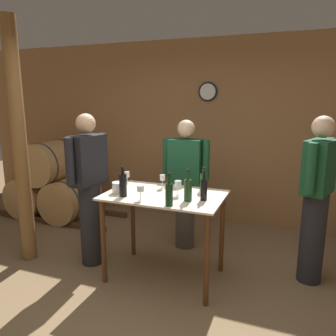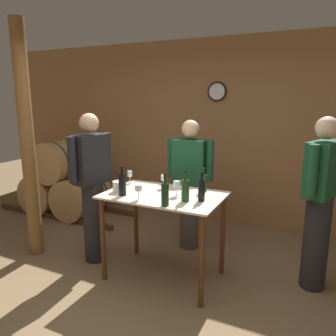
% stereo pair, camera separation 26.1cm
% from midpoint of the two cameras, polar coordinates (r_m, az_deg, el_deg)
% --- Properties ---
extents(ground_plane, '(14.00, 14.00, 0.00)m').
position_cam_midpoint_polar(ground_plane, '(3.20, -3.21, -23.39)').
color(ground_plane, brown).
extents(back_wall, '(8.40, 0.08, 2.70)m').
position_cam_midpoint_polar(back_wall, '(4.93, 10.60, 6.03)').
color(back_wall, '#996B42').
rests_on(back_wall, ground_plane).
extents(barrel_rack, '(2.27, 0.78, 1.21)m').
position_cam_midpoint_polar(barrel_rack, '(5.54, -16.28, -2.56)').
color(barrel_rack, '#4C331E').
rests_on(barrel_rack, ground_plane).
extents(tasting_table, '(1.19, 0.77, 0.91)m').
position_cam_midpoint_polar(tasting_table, '(3.35, 1.50, -7.19)').
color(tasting_table, beige).
rests_on(tasting_table, ground_plane).
extents(wooden_post, '(0.16, 0.16, 2.70)m').
position_cam_midpoint_polar(wooden_post, '(4.02, -21.61, 4.00)').
color(wooden_post, brown).
rests_on(wooden_post, ground_plane).
extents(wine_bottle_far_left, '(0.07, 0.07, 0.30)m').
position_cam_midpoint_polar(wine_bottle_far_left, '(3.25, -5.69, -2.77)').
color(wine_bottle_far_left, black).
rests_on(wine_bottle_far_left, tasting_table).
extents(wine_bottle_left, '(0.07, 0.07, 0.30)m').
position_cam_midpoint_polar(wine_bottle_left, '(2.93, 2.04, -4.50)').
color(wine_bottle_left, black).
rests_on(wine_bottle_left, tasting_table).
extents(wine_bottle_center, '(0.08, 0.08, 0.30)m').
position_cam_midpoint_polar(wine_bottle_center, '(3.06, 5.49, -3.83)').
color(wine_bottle_center, '#193819').
rests_on(wine_bottle_center, tasting_table).
extents(wine_bottle_right, '(0.07, 0.07, 0.25)m').
position_cam_midpoint_polar(wine_bottle_right, '(3.40, 8.41, -2.52)').
color(wine_bottle_right, '#193819').
rests_on(wine_bottle_right, tasting_table).
extents(wine_bottle_far_right, '(0.06, 0.06, 0.28)m').
position_cam_midpoint_polar(wine_bottle_far_right, '(3.09, 8.28, -3.80)').
color(wine_bottle_far_right, black).
rests_on(wine_bottle_far_right, tasting_table).
extents(wine_glass_near_left, '(0.06, 0.06, 0.14)m').
position_cam_midpoint_polar(wine_glass_near_left, '(3.71, -4.69, -1.14)').
color(wine_glass_near_left, silver).
rests_on(wine_glass_near_left, tasting_table).
extents(wine_glass_near_center, '(0.07, 0.07, 0.14)m').
position_cam_midpoint_polar(wine_glass_near_center, '(3.10, -2.77, -3.62)').
color(wine_glass_near_center, silver).
rests_on(wine_glass_near_center, tasting_table).
extents(wine_glass_near_right, '(0.06, 0.06, 0.15)m').
position_cam_midpoint_polar(wine_glass_near_right, '(3.50, 1.36, -1.81)').
color(wine_glass_near_right, silver).
rests_on(wine_glass_near_right, tasting_table).
extents(wine_glass_far_side, '(0.07, 0.07, 0.15)m').
position_cam_midpoint_polar(wine_glass_far_side, '(3.22, 3.88, -2.95)').
color(wine_glass_far_side, silver).
rests_on(wine_glass_far_side, tasting_table).
extents(ice_bucket, '(0.13, 0.13, 0.11)m').
position_cam_midpoint_polar(ice_bucket, '(3.39, -6.34, -3.24)').
color(ice_bucket, white).
rests_on(ice_bucket, tasting_table).
extents(person_host, '(0.34, 0.56, 1.70)m').
position_cam_midpoint_polar(person_host, '(3.50, 26.91, -5.19)').
color(person_host, '#232328').
rests_on(person_host, ground_plane).
extents(person_visitor_with_scarf, '(0.59, 0.24, 1.60)m').
position_cam_midpoint_polar(person_visitor_with_scarf, '(4.02, 5.66, -2.51)').
color(person_visitor_with_scarf, '#4C4742').
rests_on(person_visitor_with_scarf, ground_plane).
extents(person_visitor_bearded, '(0.29, 0.58, 1.70)m').
position_cam_midpoint_polar(person_visitor_bearded, '(3.73, -11.13, -3.00)').
color(person_visitor_bearded, '#232328').
rests_on(person_visitor_bearded, ground_plane).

